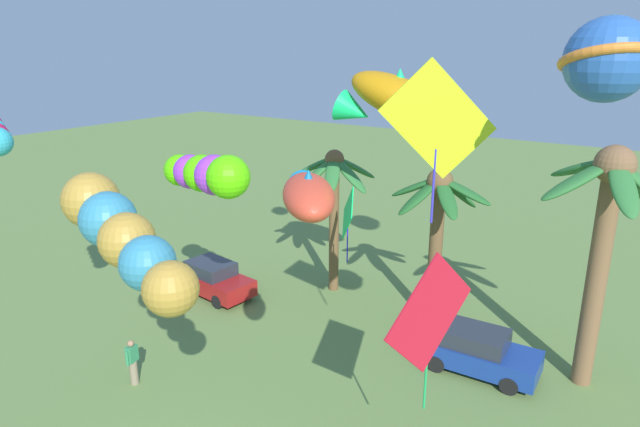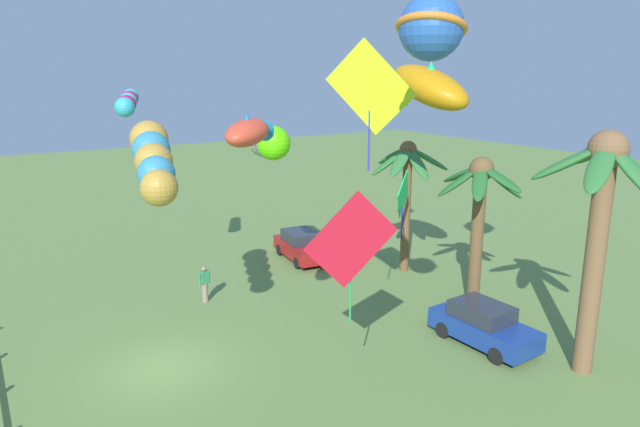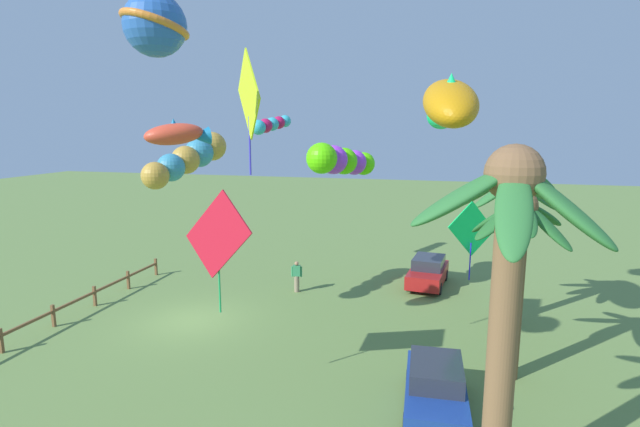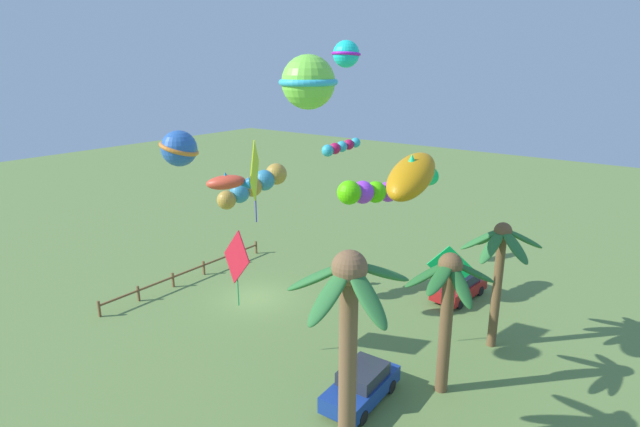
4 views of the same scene
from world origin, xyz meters
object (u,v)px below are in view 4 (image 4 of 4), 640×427
Objects in this scene: palm_tree_0 at (500,254)px; spectator_0 at (346,274)px; kite_tube_3 at (340,147)px; kite_diamond_5 at (236,258)px; kite_ball_8 at (308,82)px; kite_tube_1 at (255,185)px; kite_ball_2 at (179,148)px; kite_diamond_9 at (451,268)px; parked_car_1 at (362,385)px; palm_tree_2 at (348,315)px; kite_tube_10 at (372,192)px; kite_ball_7 at (346,54)px; parked_car_0 at (459,286)px; kite_fish_0 at (413,176)px; kite_diamond_6 at (255,172)px; kite_fish_4 at (228,182)px; palm_tree_1 at (448,292)px.

palm_tree_0 reaches higher than spectator_0.
kite_tube_3 is at bearing -106.81° from palm_tree_0.
kite_diamond_5 is 9.90m from kite_ball_8.
spectator_0 is 8.33m from kite_tube_1.
kite_diamond_5 is at bearing -107.33° from kite_ball_8.
kite_diamond_9 is at bearing 141.51° from kite_ball_2.
palm_tree_2 is at bearing 23.40° from parked_car_1.
kite_ball_8 is at bearing 99.77° from kite_ball_2.
palm_tree_0 is 1.38× the size of kite_tube_10.
palm_tree_0 is 2.52× the size of kite_ball_8.
kite_tube_1 reaches higher than parked_car_1.
kite_ball_7 is 10.93m from kite_diamond_9.
parked_car_0 is 0.92× the size of kite_tube_1.
kite_tube_3 is at bearing -143.84° from kite_ball_7.
kite_tube_3 is (-7.64, -9.15, -0.59)m from kite_fish_0.
palm_tree_0 is 1.62× the size of parked_car_1.
kite_ball_2 is 0.59× the size of kite_diamond_6.
kite_diamond_9 is (5.90, 1.75, 3.55)m from parked_car_0.
kite_tube_3 is 12.24m from kite_diamond_9.
kite_ball_7 is 0.30× the size of kite_tube_10.
palm_tree_0 is at bearing 81.73° from spectator_0.
palm_tree_2 is 7.67m from kite_ball_8.
kite_tube_1 is 11.66m from kite_diamond_9.
kite_ball_7 reaches higher than palm_tree_2.
kite_diamond_6 is at bearing 44.63° from kite_tube_1.
parked_car_1 is 1.06× the size of kite_diamond_5.
palm_tree_2 is at bearing 67.79° from kite_fish_4.
palm_tree_1 is 12.86m from kite_tube_1.
kite_diamond_9 is at bearing -158.59° from palm_tree_1.
kite_fish_0 is 7.35m from kite_ball_8.
kite_ball_8 reaches higher than kite_tube_3.
palm_tree_1 is at bearing 21.41° from kite_diamond_9.
kite_fish_4 is 4.01m from kite_diamond_5.
kite_fish_0 reaches higher than palm_tree_2.
palm_tree_1 is at bearing 53.19° from kite_tube_10.
parked_car_0 is at bearing -175.22° from kite_fish_0.
kite_tube_3 is 0.73× the size of kite_diamond_5.
kite_tube_1 is (4.63, -3.10, 6.19)m from spectator_0.
kite_fish_4 reaches higher than parked_car_0.
kite_fish_4 is 0.60× the size of kite_diamond_6.
parked_car_0 is at bearing 113.06° from spectator_0.
palm_tree_0 is at bearing 133.71° from kite_diamond_6.
kite_tube_10 reaches higher than parked_car_1.
kite_diamond_6 is (0.26, -5.50, 8.37)m from parked_car_1.
kite_ball_7 is (8.79, 6.42, 5.57)m from kite_tube_3.
palm_tree_0 is 13.49m from kite_tube_1.
kite_ball_7 is at bearing -12.34° from parked_car_0.
palm_tree_2 reaches higher than kite_tube_10.
kite_ball_2 is (6.14, -8.70, 5.84)m from palm_tree_1.
palm_tree_1 is 0.80× the size of palm_tree_2.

